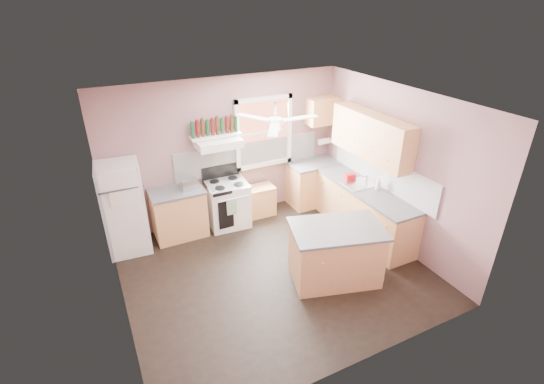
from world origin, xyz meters
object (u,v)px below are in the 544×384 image
stove (228,204)px  island (335,254)px  refrigerator (124,209)px  cart (260,202)px  toaster (189,184)px

stove → island: (0.90, -2.21, 0.00)m
refrigerator → cart: size_ratio=2.84×
cart → island: bearing=-83.1°
cart → island: (0.20, -2.27, 0.15)m
toaster → stove: bearing=-3.9°
refrigerator → stove: bearing=4.5°
stove → island: size_ratio=0.68×
stove → island: bearing=-63.8°
cart → island: size_ratio=0.43×
toaster → cart: (1.39, 0.07, -0.71)m
toaster → stove: toaster is taller
refrigerator → cart: (2.49, 0.07, -0.51)m
island → toaster: bearing=141.9°
toaster → island: (1.59, -2.20, -0.56)m
refrigerator → toaster: size_ratio=5.61×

